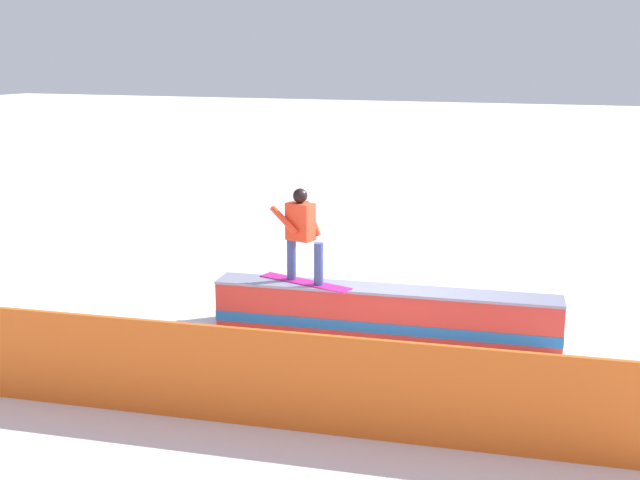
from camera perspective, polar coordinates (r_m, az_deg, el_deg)
ground_plane at (r=11.60m, az=4.72°, el=-6.97°), size 120.00×120.00×0.00m
grind_box at (r=11.49m, az=4.75°, el=-5.45°), size 5.16×1.23×0.71m
snowboarder at (r=11.44m, az=-1.39°, el=0.60°), size 1.56×0.62×1.44m
safety_fence at (r=8.52m, az=-1.57°, el=-10.54°), size 8.51×1.19×1.15m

